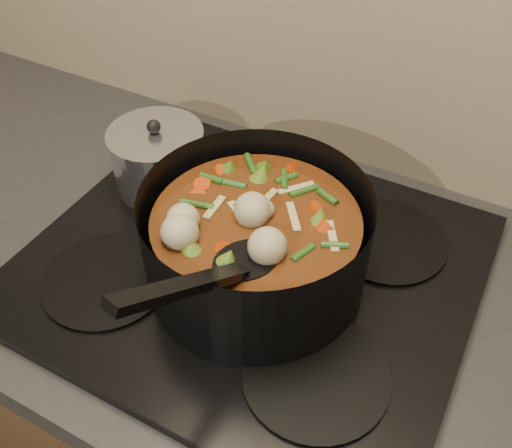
% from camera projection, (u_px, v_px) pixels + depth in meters
% --- Properties ---
extents(counter, '(2.64, 0.64, 0.91)m').
position_uv_depth(counter, '(252.00, 419.00, 1.15)').
color(counter, brown).
rests_on(counter, ground).
extents(stovetop, '(0.62, 0.54, 0.03)m').
position_uv_depth(stovetop, '(251.00, 265.00, 0.83)').
color(stovetop, black).
rests_on(stovetop, counter).
extents(stockpot, '(0.39, 0.46, 0.22)m').
position_uv_depth(stockpot, '(256.00, 243.00, 0.75)').
color(stockpot, black).
rests_on(stockpot, stovetop).
extents(saucepan, '(0.15, 0.15, 0.12)m').
position_uv_depth(saucepan, '(158.00, 159.00, 0.92)').
color(saucepan, silver).
rests_on(saucepan, stovetop).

